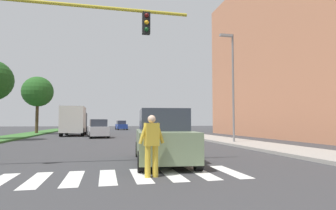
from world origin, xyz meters
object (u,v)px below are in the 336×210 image
at_px(street_lamp_right, 232,77).
at_px(truck_box_delivery, 74,121).
at_px(pedestrian_performer, 152,143).
at_px(sedan_distant, 78,127).
at_px(suv_crossing, 163,137).
at_px(sedan_far_horizon, 121,126).
at_px(sedan_midblock, 98,129).
at_px(tree_distant, 38,92).

bearing_deg(street_lamp_right, truck_box_delivery, 130.10).
xyz_separation_m(pedestrian_performer, truck_box_delivery, (-4.56, 24.20, 0.70)).
bearing_deg(sedan_distant, street_lamp_right, -62.78).
bearing_deg(pedestrian_performer, suv_crossing, 71.77).
xyz_separation_m(street_lamp_right, sedan_far_horizon, (-5.60, 35.47, -3.79)).
height_order(suv_crossing, sedan_far_horizon, suv_crossing).
distance_m(pedestrian_performer, sedan_midblock, 19.91).
relative_size(sedan_midblock, sedan_far_horizon, 0.97).
xyz_separation_m(tree_distant, suv_crossing, (10.26, -26.22, -4.26)).
height_order(pedestrian_performer, truck_box_delivery, truck_box_delivery).
xyz_separation_m(tree_distant, pedestrian_performer, (9.39, -28.85, -4.25)).
relative_size(sedan_midblock, truck_box_delivery, 0.69).
relative_size(tree_distant, street_lamp_right, 0.92).
relative_size(street_lamp_right, sedan_far_horizon, 1.69).
height_order(street_lamp_right, sedan_far_horizon, street_lamp_right).
relative_size(tree_distant, sedan_distant, 1.67).
height_order(suv_crossing, sedan_distant, suv_crossing).
relative_size(tree_distant, truck_box_delivery, 1.11).
bearing_deg(suv_crossing, sedan_midblock, 99.14).
distance_m(sedan_distant, sedan_far_horizon, 13.33).
height_order(sedan_midblock, truck_box_delivery, truck_box_delivery).
xyz_separation_m(suv_crossing, sedan_distant, (-5.87, 31.41, -0.16)).
bearing_deg(sedan_midblock, sedan_far_horizon, 81.98).
bearing_deg(sedan_far_horizon, suv_crossing, -91.14).
height_order(sedan_distant, sedan_far_horizon, sedan_far_horizon).
bearing_deg(sedan_midblock, sedan_distant, 102.31).
height_order(sedan_midblock, sedan_distant, sedan_midblock).
distance_m(tree_distant, sedan_distant, 8.11).
relative_size(tree_distant, sedan_far_horizon, 1.56).
bearing_deg(suv_crossing, sedan_distant, 100.58).
bearing_deg(truck_box_delivery, street_lamp_right, -49.90).
height_order(tree_distant, suv_crossing, tree_distant).
height_order(street_lamp_right, suv_crossing, street_lamp_right).
distance_m(sedan_far_horizon, truck_box_delivery, 22.27).
bearing_deg(pedestrian_performer, sedan_distant, 98.36).
distance_m(street_lamp_right, sedan_midblock, 13.94).
bearing_deg(sedan_distant, sedan_midblock, -77.69).
bearing_deg(sedan_distant, tree_distant, -130.18).
distance_m(sedan_midblock, sedan_far_horizon, 25.98).
bearing_deg(street_lamp_right, pedestrian_performer, -126.00).
distance_m(tree_distant, truck_box_delivery, 7.58).
xyz_separation_m(pedestrian_performer, sedan_distant, (-5.00, 34.05, -0.16)).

